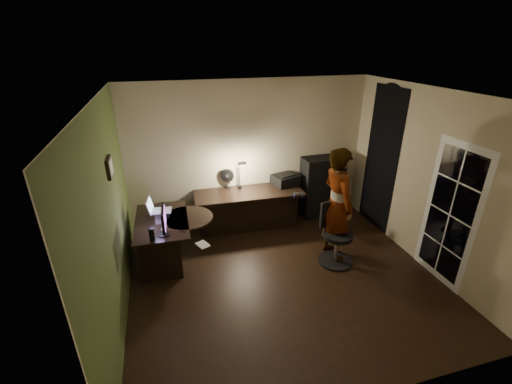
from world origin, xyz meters
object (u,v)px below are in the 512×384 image
object	(u,v)px
desk_left	(164,241)
desk_right	(249,210)
monitor	(163,226)
cabinet	(322,187)
person	(337,205)
office_chair	(338,235)

from	to	relation	value
desk_left	desk_right	size ratio (longest dim) A/B	0.65
desk_right	monitor	bearing A→B (deg)	-142.20
desk_left	monitor	bearing A→B (deg)	-85.25
desk_left	cabinet	world-z (taller)	cabinet
cabinet	desk_right	bearing A→B (deg)	-175.89
desk_left	person	world-z (taller)	person
desk_right	person	xyz separation A→B (m)	(1.11, -1.25, 0.56)
cabinet	office_chair	bearing A→B (deg)	-107.97
cabinet	monitor	distance (m)	3.35
desk_right	monitor	world-z (taller)	monitor
desk_left	office_chair	world-z (taller)	office_chair
desk_left	cabinet	bearing A→B (deg)	16.27
desk_left	office_chair	distance (m)	2.76
monitor	person	bearing A→B (deg)	-0.18
desk_left	person	xyz separation A→B (m)	(2.68, -0.58, 0.56)
desk_left	monitor	world-z (taller)	monitor
monitor	person	distance (m)	2.66
desk_left	cabinet	size ratio (longest dim) A/B	1.06
desk_right	cabinet	bearing A→B (deg)	7.61
monitor	desk_right	bearing A→B (deg)	38.51
desk_right	office_chair	bearing A→B (deg)	-51.36
cabinet	monitor	world-z (taller)	cabinet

